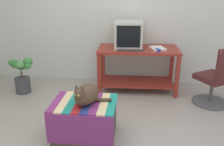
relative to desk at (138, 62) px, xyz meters
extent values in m
plane|color=#9E9389|center=(-0.36, -1.60, -0.49)|extent=(14.00, 14.00, 0.00)
cube|color=silver|center=(-0.36, 0.45, 0.81)|extent=(8.00, 0.10, 2.60)
cube|color=maroon|center=(-0.60, -0.30, -0.15)|extent=(0.06, 0.06, 0.69)
cube|color=maroon|center=(0.61, -0.26, -0.15)|extent=(0.06, 0.06, 0.69)
cube|color=maroon|center=(0.60, 0.30, -0.15)|extent=(0.06, 0.06, 0.69)
cube|color=maroon|center=(-0.61, 0.26, -0.15)|extent=(0.06, 0.06, 0.69)
cube|color=maroon|center=(0.00, 0.00, -0.36)|extent=(1.20, 0.58, 0.02)
cube|color=maroon|center=(0.00, 0.00, 0.21)|extent=(1.31, 0.68, 0.04)
cube|color=#BCB7A8|center=(-0.16, 0.07, 0.24)|extent=(0.32, 0.37, 0.02)
cube|color=#BCB7A8|center=(-0.16, 0.07, 0.44)|extent=(0.45, 0.53, 0.42)
cube|color=black|center=(-0.15, -0.20, 0.45)|extent=(0.36, 0.02, 0.33)
cube|color=#333338|center=(-0.12, -0.15, 0.24)|extent=(0.41, 0.17, 0.02)
cube|color=white|center=(0.30, -0.04, 0.25)|extent=(0.27, 0.31, 0.03)
cube|color=#4C4238|center=(-0.59, -1.46, -0.28)|extent=(0.68, 0.49, 0.43)
cube|color=#7A2D6B|center=(-0.59, -1.73, -0.23)|extent=(0.71, 0.01, 0.35)
cube|color=#7A2D6B|center=(-0.90, -1.46, -0.05)|extent=(0.09, 0.53, 0.02)
cube|color=beige|center=(-0.81, -1.46, -0.05)|extent=(0.09, 0.53, 0.02)
cube|color=#1E897A|center=(-0.72, -1.46, -0.05)|extent=(0.09, 0.53, 0.02)
cube|color=#AD2323|center=(-0.63, -1.46, -0.05)|extent=(0.09, 0.53, 0.02)
cube|color=navy|center=(-0.54, -1.46, -0.05)|extent=(0.09, 0.53, 0.02)
cube|color=#7A2D6B|center=(-0.45, -1.46, -0.05)|extent=(0.09, 0.53, 0.02)
cube|color=beige|center=(-0.36, -1.46, -0.05)|extent=(0.09, 0.53, 0.02)
cube|color=#1E897A|center=(-0.27, -1.46, -0.05)|extent=(0.09, 0.53, 0.02)
ellipsoid|color=#473323|center=(-0.55, -1.48, 0.06)|extent=(0.33, 0.41, 0.22)
sphere|color=#473323|center=(-0.59, -1.61, 0.12)|extent=(0.12, 0.12, 0.12)
cylinder|color=#473323|center=(-0.42, -1.42, -0.02)|extent=(0.29, 0.06, 0.04)
cone|color=#473323|center=(-0.62, -1.60, 0.20)|extent=(0.05, 0.05, 0.06)
cone|color=#473323|center=(-0.56, -1.62, 0.20)|extent=(0.05, 0.05, 0.06)
sphere|color=#C6D151|center=(-0.63, -1.65, 0.13)|extent=(0.02, 0.02, 0.02)
sphere|color=#C6D151|center=(-0.59, -1.67, 0.13)|extent=(0.02, 0.02, 0.02)
cylinder|color=#3D3D42|center=(-1.87, -0.32, -0.36)|extent=(0.24, 0.24, 0.26)
cylinder|color=brown|center=(-1.87, -0.32, -0.18)|extent=(0.03, 0.03, 0.11)
ellipsoid|color=#38843D|center=(-1.78, -0.31, -0.04)|extent=(0.15, 0.09, 0.09)
ellipsoid|color=#38843D|center=(-1.78, -0.24, 0.02)|extent=(0.15, 0.16, 0.13)
ellipsoid|color=#2D7033|center=(-1.91, -0.25, -0.08)|extent=(0.15, 0.09, 0.09)
ellipsoid|color=#4C8E42|center=(-2.00, -0.28, 0.01)|extent=(0.19, 0.09, 0.10)
ellipsoid|color=#38843D|center=(-1.97, -0.36, 0.03)|extent=(0.15, 0.10, 0.11)
ellipsoid|color=#2D7033|center=(-1.92, -0.41, 0.02)|extent=(0.15, 0.11, 0.12)
ellipsoid|color=#4C8E42|center=(-1.83, -0.42, 0.02)|extent=(0.13, 0.16, 0.11)
cylinder|color=#4C4C51|center=(1.10, -0.40, -0.48)|extent=(0.52, 0.52, 0.03)
cylinder|color=#4C4C51|center=(1.10, -0.40, -0.29)|extent=(0.05, 0.05, 0.34)
cube|color=#471E1E|center=(1.10, -0.40, -0.08)|extent=(0.58, 0.58, 0.08)
cube|color=#2342B7|center=(0.30, -0.17, 0.25)|extent=(0.08, 0.11, 0.04)
cylinder|color=black|center=(0.32, 0.04, 0.24)|extent=(0.05, 0.14, 0.01)
camera|label=1|loc=(-0.03, -3.81, 1.16)|focal=38.49mm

